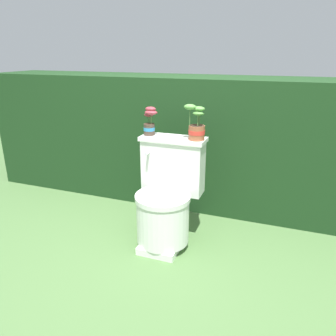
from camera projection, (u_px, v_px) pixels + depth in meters
ground_plane at (168, 248)px, 2.44m from camera, size 12.00×12.00×0.00m
hedge_backdrop at (202, 141)px, 3.07m from camera, size 4.32×0.62×1.18m
toilet at (167, 199)px, 2.43m from camera, size 0.49×0.52×0.79m
potted_plant_left at (150, 123)px, 2.43m from camera, size 0.11×0.09×0.21m
potted_plant_midleft at (196, 127)px, 2.30m from camera, size 0.15×0.12×0.25m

